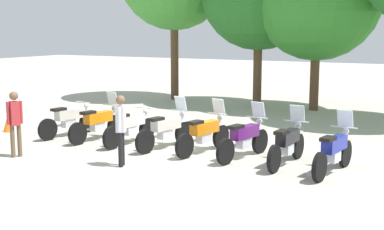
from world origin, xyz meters
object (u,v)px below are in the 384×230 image
object	(u,v)px
motorcycle_4	(204,133)
person_0	(121,125)
motorcycle_1	(98,123)
motorcycle_7	(334,151)
traffic_cone	(8,123)
motorcycle_6	(287,144)
motorcycle_0	(69,120)
motorcycle_3	(166,130)
person_1	(15,119)
motorcycle_5	(244,138)
motorcycle_2	(131,127)

from	to	relation	value
motorcycle_4	person_0	bearing A→B (deg)	163.04
motorcycle_1	motorcycle_4	world-z (taller)	same
motorcycle_7	person_0	world-z (taller)	person_0
person_0	traffic_cone	xyz separation A→B (m)	(-5.65, 1.82, -0.71)
motorcycle_6	motorcycle_0	bearing A→B (deg)	90.86
motorcycle_3	person_1	distance (m)	3.88
motorcycle_7	person_0	bearing A→B (deg)	117.96
motorcycle_7	person_0	size ratio (longest dim) A/B	1.30
motorcycle_0	motorcycle_5	world-z (taller)	motorcycle_5
motorcycle_3	traffic_cone	bearing A→B (deg)	103.93
motorcycle_1	motorcycle_3	xyz separation A→B (m)	(2.30, -0.03, 0.00)
motorcycle_2	motorcycle_3	distance (m)	1.16
person_0	person_1	xyz separation A→B (m)	(-2.88, -0.49, -0.01)
motorcycle_5	person_1	xyz separation A→B (m)	(-5.15, -2.55, 0.45)
traffic_cone	person_1	bearing A→B (deg)	-39.93
motorcycle_1	person_0	world-z (taller)	person_0
motorcycle_2	motorcycle_0	bearing A→B (deg)	92.54
motorcycle_1	motorcycle_5	size ratio (longest dim) A/B	1.01
motorcycle_6	person_1	size ratio (longest dim) A/B	1.32
motorcycle_1	traffic_cone	xyz separation A→B (m)	(-3.31, -0.31, -0.24)
motorcycle_5	motorcycle_6	bearing A→B (deg)	-84.87
motorcycle_4	motorcycle_7	size ratio (longest dim) A/B	0.99
motorcycle_3	person_1	world-z (taller)	person_1
motorcycle_6	person_1	distance (m)	6.76
motorcycle_4	motorcycle_5	xyz separation A→B (m)	(1.15, -0.07, 0.00)
motorcycle_2	motorcycle_5	world-z (taller)	motorcycle_5
person_0	motorcycle_5	bearing A→B (deg)	20.92
motorcycle_2	motorcycle_5	bearing A→B (deg)	-86.20
motorcycle_2	motorcycle_3	size ratio (longest dim) A/B	1.01
motorcycle_7	motorcycle_5	bearing A→B (deg)	88.61
motorcycle_5	traffic_cone	distance (m)	7.92
motorcycle_0	person_0	xyz separation A→B (m)	(3.48, -2.20, 0.48)
motorcycle_4	motorcycle_6	xyz separation A→B (m)	(2.29, -0.19, 0.00)
person_1	traffic_cone	distance (m)	3.67
motorcycle_5	motorcycle_7	xyz separation A→B (m)	(2.30, -0.37, 0.00)
motorcycle_0	motorcycle_6	distance (m)	6.90
motorcycle_5	motorcycle_7	distance (m)	2.32
motorcycle_1	motorcycle_7	world-z (taller)	same
motorcycle_0	motorcycle_2	world-z (taller)	same
motorcycle_3	motorcycle_1	bearing A→B (deg)	100.41
motorcycle_4	traffic_cone	distance (m)	6.77
motorcycle_6	motorcycle_7	size ratio (longest dim) A/B	1.00
motorcycle_2	person_0	distance (m)	2.47
motorcycle_0	traffic_cone	distance (m)	2.21
motorcycle_4	motorcycle_7	xyz separation A→B (m)	(3.45, -0.44, 0.00)
motorcycle_2	person_1	distance (m)	3.14
motorcycle_7	traffic_cone	world-z (taller)	motorcycle_7
motorcycle_1	person_0	xyz separation A→B (m)	(2.33, -2.13, 0.46)
motorcycle_6	person_0	world-z (taller)	person_0
motorcycle_0	motorcycle_4	xyz separation A→B (m)	(4.60, -0.07, 0.01)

